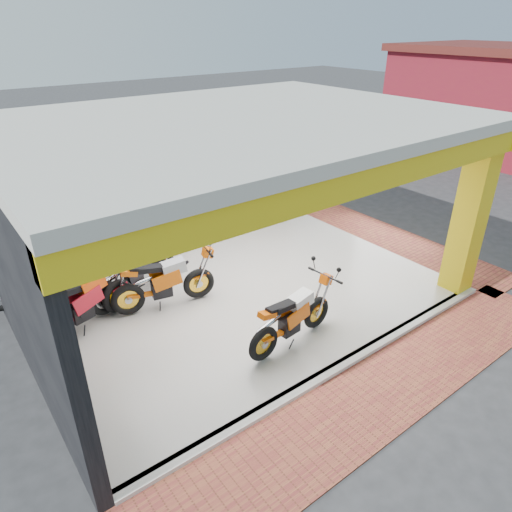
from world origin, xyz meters
The scene contains 16 objects.
ground centered at (0.00, 0.00, 0.00)m, with size 80.00×80.00×0.00m, color #2D2D30.
showroom_floor centered at (0.00, 2.00, 0.05)m, with size 8.00×6.00×0.10m, color white.
showroom_ceiling centered at (0.00, 2.00, 3.60)m, with size 8.40×6.40×0.20m, color beige.
back_wall centered at (0.00, 5.10, 1.75)m, with size 8.20×0.20×3.50m, color black.
left_wall centered at (-4.10, 2.00, 1.75)m, with size 0.20×6.20×3.50m, color black.
corner_column centered at (3.75, -0.75, 1.75)m, with size 0.50×0.50×3.50m, color yellow.
header_beam_front centered at (0.00, -1.00, 3.30)m, with size 8.40×0.30×0.40m, color yellow.
header_beam_right centered at (4.00, 2.00, 3.30)m, with size 0.30×6.40×0.40m, color yellow.
floor_kerb centered at (0.00, -1.02, 0.05)m, with size 8.00×0.20×0.10m, color white.
paver_front centered at (0.00, -1.80, 0.01)m, with size 9.00×1.40×0.03m, color #9C4F33.
paver_right centered at (4.80, 2.00, 0.01)m, with size 1.40×7.00×0.03m, color #9C4F33.
moto_hero centered at (0.33, -0.02, 0.73)m, with size 2.07×0.77×1.27m, color #ED5C0A, non-canonical shape.
moto_row_a centered at (-0.87, 2.16, 0.77)m, with size 2.19×0.81×1.34m, color #DA5909, non-canonical shape.
moto_row_b centered at (-1.17, 3.18, 0.81)m, with size 2.32×0.86×1.42m, color black, non-canonical shape.
moto_row_c centered at (-2.37, 2.68, 0.79)m, with size 2.27×0.84×1.39m, color red, non-canonical shape.
moto_row_d centered at (-2.80, 3.74, 0.78)m, with size 2.24×0.83×1.37m, color #B0121A, non-canonical shape.
Camera 1 is at (-4.75, -4.89, 5.21)m, focal length 32.00 mm.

